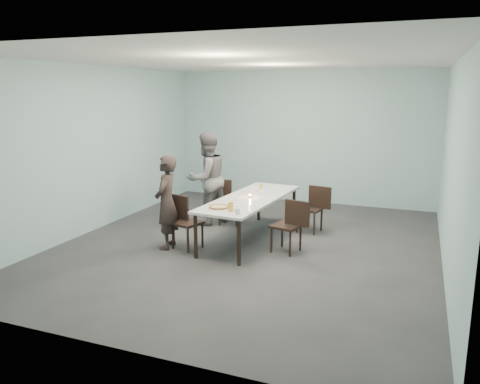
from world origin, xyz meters
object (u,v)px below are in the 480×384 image
(pizza, at_px, (219,207))
(side_plate, at_px, (237,205))
(chair_far_right, at_px, (314,206))
(water_tumbler, at_px, (237,211))
(table, at_px, (250,201))
(chair_near_left, at_px, (184,218))
(diner_near, at_px, (167,202))
(beer_glass, at_px, (231,207))
(diner_far, at_px, (207,178))
(tealight, at_px, (250,197))
(amber_tumbler, at_px, (261,187))
(chair_near_right, at_px, (291,222))
(chair_far_left, at_px, (227,198))

(pizza, xyz_separation_m, side_plate, (0.19, 0.26, -0.01))
(chair_far_right, distance_m, water_tumbler, 2.09)
(table, distance_m, chair_near_left, 1.19)
(diner_near, xyz_separation_m, beer_glass, (1.18, -0.12, 0.06))
(diner_far, height_order, water_tumbler, diner_far)
(diner_far, xyz_separation_m, tealight, (1.12, -0.66, -0.13))
(chair_near_left, height_order, amber_tumbler, chair_near_left)
(diner_far, height_order, pizza, diner_far)
(table, height_order, amber_tumbler, amber_tumbler)
(beer_glass, bearing_deg, chair_far_right, 64.49)
(diner_near, bearing_deg, water_tumbler, 70.92)
(chair_far_right, distance_m, amber_tumbler, 1.04)
(chair_near_right, relative_size, water_tumbler, 9.67)
(table, distance_m, diner_near, 1.44)
(chair_near_left, height_order, tealight, chair_near_left)
(chair_near_right, height_order, diner_far, diner_far)
(table, relative_size, diner_near, 1.74)
(beer_glass, bearing_deg, tealight, 93.17)
(chair_near_left, bearing_deg, tealight, 57.90)
(side_plate, xyz_separation_m, water_tumbler, (0.20, -0.49, 0.04))
(chair_near_left, xyz_separation_m, chair_near_right, (1.71, 0.37, 0.00))
(side_plate, xyz_separation_m, beer_glass, (0.06, -0.39, 0.07))
(diner_near, height_order, side_plate, diner_near)
(chair_near_left, xyz_separation_m, amber_tumbler, (0.81, 1.55, 0.29))
(table, distance_m, chair_near_right, 0.95)
(side_plate, relative_size, beer_glass, 1.20)
(chair_near_left, distance_m, water_tumbler, 1.16)
(table, xyz_separation_m, diner_far, (-1.12, 0.64, 0.20))
(diner_near, distance_m, beer_glass, 1.18)
(diner_far, bearing_deg, amber_tumbler, 124.84)
(chair_near_left, relative_size, beer_glass, 5.80)
(chair_far_right, relative_size, tealight, 15.54)
(side_plate, bearing_deg, chair_near_right, 14.41)
(chair_far_right, bearing_deg, amber_tumbler, 13.59)
(water_tumbler, xyz_separation_m, amber_tumbler, (-0.27, 1.88, -0.01))
(chair_near_left, bearing_deg, beer_glass, 2.67)
(amber_tumbler, bearing_deg, tealight, -85.15)
(table, relative_size, pizza, 7.83)
(beer_glass, relative_size, amber_tumbler, 1.88)
(chair_far_right, distance_m, tealight, 1.28)
(chair_near_left, height_order, water_tumbler, chair_near_left)
(side_plate, relative_size, water_tumbler, 2.00)
(chair_near_left, bearing_deg, diner_near, -139.26)
(chair_near_left, xyz_separation_m, diner_near, (-0.25, -0.11, 0.26))
(chair_near_right, xyz_separation_m, side_plate, (-0.84, -0.21, 0.25))
(diner_far, relative_size, amber_tumbler, 22.41)
(table, distance_m, chair_far_left, 1.11)
(diner_near, distance_m, tealight, 1.42)
(chair_near_right, distance_m, side_plate, 0.90)
(beer_glass, distance_m, amber_tumbler, 1.79)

